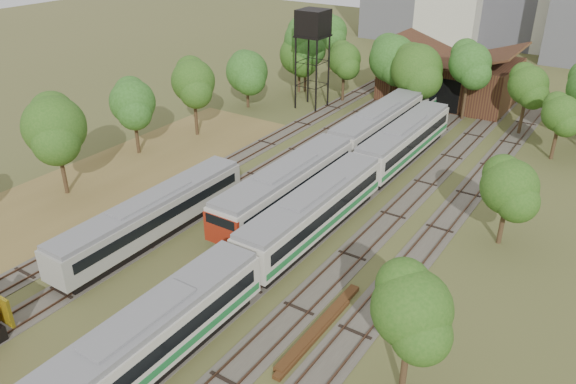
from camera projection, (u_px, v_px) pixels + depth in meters
The scene contains 14 objects.
ground at pixel (105, 372), 30.82m from camera, with size 240.00×240.00×0.00m, color #475123.
dry_grass_patch at pixel (34, 221), 45.61m from camera, with size 14.00×60.00×0.04m, color brown.
tracks at pixel (323, 195), 49.71m from camera, with size 24.60×80.00×0.19m.
railcar_red_set at pixel (337, 153), 53.01m from camera, with size 3.15×34.58×3.91m.
railcar_green_set at pixel (313, 212), 42.87m from camera, with size 3.04×52.08×3.76m.
railcar_rear at pixel (438, 86), 73.34m from camera, with size 2.90×16.08×3.59m.
old_grey_coach at pixel (153, 216), 42.66m from camera, with size 2.75×18.00×3.40m.
water_tower at pixel (313, 26), 67.06m from camera, with size 3.48×3.48×12.03m.
rail_pile_near at pixel (320, 325), 34.06m from camera, with size 0.61×9.18×0.31m, color #503017.
rail_pile_far at pixel (314, 336), 33.21m from camera, with size 0.50×8.03×0.26m, color #503017.
maintenance_shed at pixel (449, 78), 73.08m from camera, with size 16.45×11.55×7.58m.
tree_band_left at pixel (190, 86), 60.94m from camera, with size 7.38×74.77×8.92m.
tree_band_far at pixel (473, 73), 63.69m from camera, with size 50.00×8.43×9.87m.
tree_band_right at pixel (505, 190), 39.65m from camera, with size 4.36×40.81×7.48m.
Camera 1 is at (21.08, -13.59, 22.83)m, focal length 35.00 mm.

